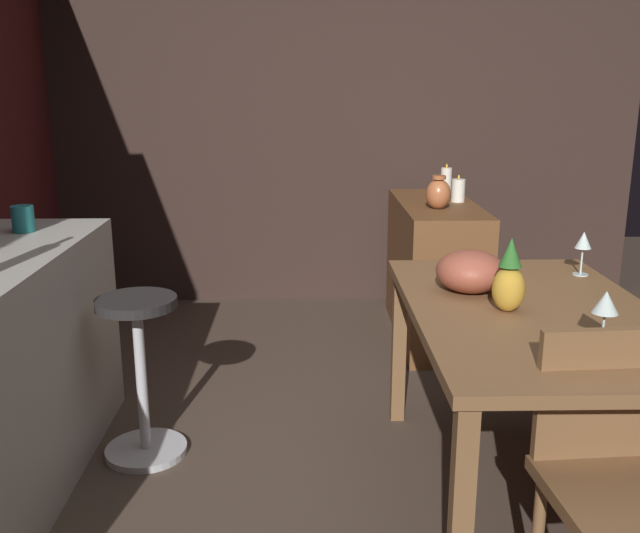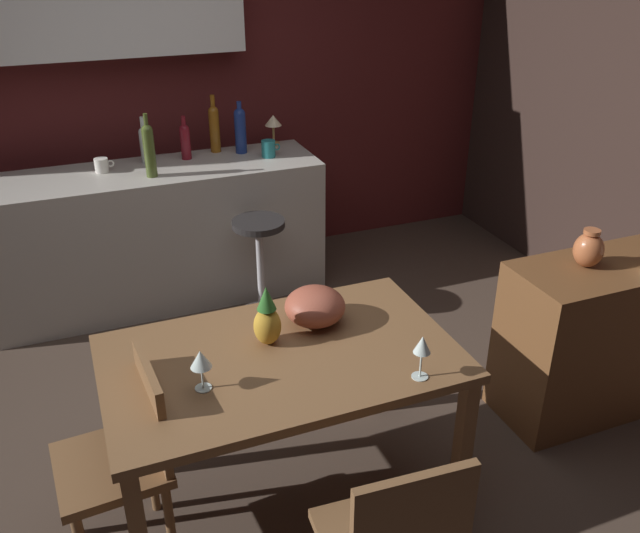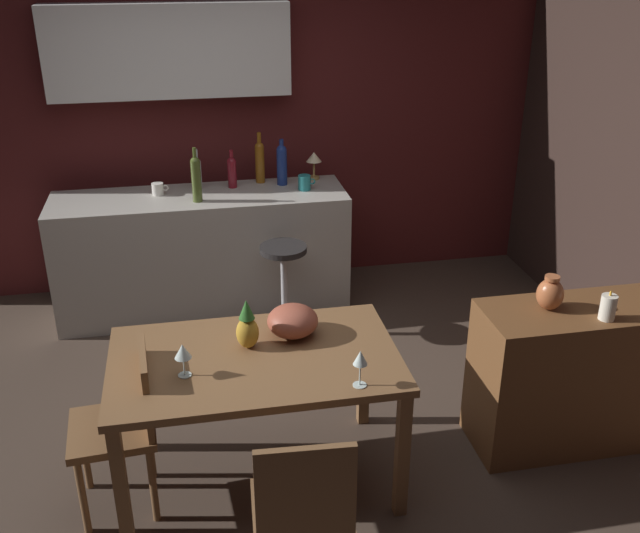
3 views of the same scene
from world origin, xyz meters
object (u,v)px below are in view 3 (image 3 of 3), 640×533
at_px(chair_by_doorway, 303,514).
at_px(wine_glass_left, 183,352).
at_px(sideboard_cabinet, 576,375).
at_px(counter_lamp, 314,160).
at_px(pineapple_centerpiece, 247,327).
at_px(bar_stool, 284,288).
at_px(wine_bottle_clear, 197,171).
at_px(chair_near_window, 125,422).
at_px(cup_white, 158,189).
at_px(wine_glass_right, 360,359).
at_px(wine_bottle_cobalt, 282,163).
at_px(dining_table, 255,372).
at_px(pillar_candle_tall, 608,307).
at_px(wine_bottle_amber, 260,160).
at_px(cup_teal, 305,183).
at_px(wine_bottle_olive, 196,177).
at_px(fruit_bowl, 293,321).
at_px(wine_bottle_ruby, 232,171).
at_px(vase_copper, 550,294).

relative_size(chair_by_doorway, wine_glass_left, 5.51).
distance_m(sideboard_cabinet, counter_lamp, 2.51).
bearing_deg(pineapple_centerpiece, bar_stool, 74.78).
bearing_deg(wine_bottle_clear, chair_near_window, -101.81).
bearing_deg(cup_white, wine_glass_left, -86.64).
distance_m(wine_glass_right, wine_bottle_cobalt, 2.46).
distance_m(dining_table, sideboard_cabinet, 1.76).
xyz_separation_m(chair_near_window, cup_white, (0.17, 2.10, 0.46)).
distance_m(cup_white, pillar_candle_tall, 3.11).
distance_m(chair_by_doorway, pillar_candle_tall, 1.86).
height_order(chair_by_doorway, wine_bottle_amber, wine_bottle_amber).
distance_m(cup_white, cup_teal, 1.05).
height_order(chair_by_doorway, pineapple_centerpiece, pineapple_centerpiece).
distance_m(wine_bottle_olive, wine_bottle_clear, 0.28).
distance_m(dining_table, wine_glass_left, 0.41).
bearing_deg(wine_bottle_olive, wine_bottle_clear, 87.56).
xyz_separation_m(sideboard_cabinet, wine_glass_left, (-2.07, -0.12, 0.45)).
distance_m(wine_glass_left, wine_bottle_clear, 2.25).
bearing_deg(chair_by_doorway, wine_bottle_clear, 95.26).
bearing_deg(counter_lamp, wine_bottle_amber, -179.93).
relative_size(chair_by_doorway, pineapple_centerpiece, 3.50).
height_order(chair_near_window, fruit_bowl, fruit_bowl).
xyz_separation_m(wine_glass_right, wine_bottle_ruby, (-0.36, 2.45, 0.15)).
bearing_deg(pillar_candle_tall, cup_teal, 119.79).
bearing_deg(wine_bottle_cobalt, wine_glass_left, -109.27).
height_order(chair_by_doorway, vase_copper, vase_copper).
xyz_separation_m(sideboard_cabinet, wine_bottle_ruby, (-1.66, 2.10, 0.62)).
height_order(chair_by_doorway, wine_glass_right, wine_glass_right).
bearing_deg(bar_stool, wine_glass_right, -87.20).
distance_m(fruit_bowl, wine_bottle_ruby, 1.96).
relative_size(chair_near_window, wine_bottle_amber, 2.26).
bearing_deg(wine_bottle_olive, counter_lamp, 21.38).
bearing_deg(cup_teal, wine_glass_right, -93.68).
distance_m(wine_bottle_clear, cup_teal, 0.79).
bearing_deg(wine_glass_right, wine_bottle_clear, 103.96).
bearing_deg(wine_bottle_olive, pillar_candle_tall, -45.09).
relative_size(wine_glass_left, pineapple_centerpiece, 0.64).
xyz_separation_m(sideboard_cabinet, chair_near_window, (-2.37, -0.06, 0.07)).
bearing_deg(chair_near_window, wine_bottle_olive, 76.84).
relative_size(wine_glass_left, wine_bottle_cobalt, 0.48).
bearing_deg(fruit_bowl, wine_glass_right, -66.21).
relative_size(dining_table, chair_near_window, 1.63).
xyz_separation_m(fruit_bowl, counter_lamp, (0.49, 2.03, 0.23)).
bearing_deg(wine_bottle_clear, wine_glass_right, -76.04).
bearing_deg(counter_lamp, chair_near_window, -120.63).
xyz_separation_m(bar_stool, vase_copper, (1.19, -1.41, 0.54)).
xyz_separation_m(bar_stool, cup_teal, (0.24, 0.50, 0.59)).
bearing_deg(sideboard_cabinet, wine_bottle_cobalt, 121.70).
bearing_deg(wine_bottle_ruby, sideboard_cabinet, -51.65).
bearing_deg(fruit_bowl, dining_table, -140.84).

